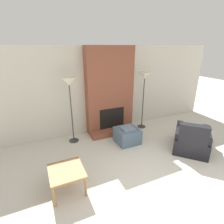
{
  "coord_description": "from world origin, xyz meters",
  "views": [
    {
      "loc": [
        -2.06,
        -1.63,
        2.56
      ],
      "look_at": [
        0.0,
        2.93,
        0.68
      ],
      "focal_mm": 28.0,
      "sensor_mm": 36.0,
      "label": 1
    }
  ],
  "objects": [
    {
      "name": "ottoman",
      "position": [
        0.13,
        2.18,
        0.21
      ],
      "size": [
        0.62,
        0.61,
        0.46
      ],
      "color": "slate",
      "rests_on": "ground_plane"
    },
    {
      "name": "armchair",
      "position": [
        1.45,
        1.14,
        0.27
      ],
      "size": [
        1.3,
        1.29,
        0.86
      ],
      "rotation": [
        0.0,
        0.0,
        2.32
      ],
      "color": "black",
      "rests_on": "ground_plane"
    },
    {
      "name": "side_table",
      "position": [
        -1.75,
        1.09,
        0.39
      ],
      "size": [
        0.62,
        0.66,
        0.45
      ],
      "color": "#9E7042",
      "rests_on": "ground_plane"
    },
    {
      "name": "fireplace",
      "position": [
        0.0,
        3.08,
        1.23
      ],
      "size": [
        1.46,
        0.65,
        2.6
      ],
      "color": "brown",
      "rests_on": "ground_plane"
    },
    {
      "name": "floor_lamp_right",
      "position": [
        1.08,
        2.87,
        1.63
      ],
      "size": [
        0.39,
        0.39,
        1.84
      ],
      "color": "#333333",
      "rests_on": "ground_plane"
    },
    {
      "name": "wall_back",
      "position": [
        0.0,
        3.3,
        1.3
      ],
      "size": [
        7.85,
        0.06,
        2.6
      ],
      "primitive_type": "cube",
      "color": "beige",
      "rests_on": "ground_plane"
    },
    {
      "name": "floor_lamp_left",
      "position": [
        -1.24,
        2.87,
        1.63
      ],
      "size": [
        0.39,
        0.39,
        1.83
      ],
      "color": "#333333",
      "rests_on": "ground_plane"
    },
    {
      "name": "ground_plane",
      "position": [
        0.0,
        0.0,
        0.0
      ],
      "size": [
        24.0,
        24.0,
        0.0
      ],
      "primitive_type": "plane",
      "color": "beige"
    }
  ]
}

